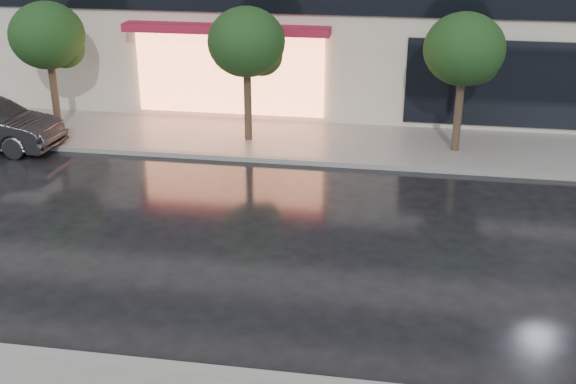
# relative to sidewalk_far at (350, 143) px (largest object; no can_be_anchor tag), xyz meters

# --- Properties ---
(ground) EXTENTS (120.00, 120.00, 0.00)m
(ground) POSITION_rel_sidewalk_far_xyz_m (0.00, -10.25, -0.06)
(ground) COLOR black
(ground) RESTS_ON ground
(sidewalk_far) EXTENTS (60.00, 3.50, 0.12)m
(sidewalk_far) POSITION_rel_sidewalk_far_xyz_m (0.00, 0.00, 0.00)
(sidewalk_far) COLOR slate
(sidewalk_far) RESTS_ON ground
(curb_near) EXTENTS (60.00, 0.25, 0.14)m
(curb_near) POSITION_rel_sidewalk_far_xyz_m (0.00, -11.25, 0.01)
(curb_near) COLOR gray
(curb_near) RESTS_ON ground
(curb_far) EXTENTS (60.00, 0.25, 0.14)m
(curb_far) POSITION_rel_sidewalk_far_xyz_m (0.00, -1.75, 0.01)
(curb_far) COLOR gray
(curb_far) RESTS_ON ground
(tree_far_west) EXTENTS (2.20, 2.20, 3.99)m
(tree_far_west) POSITION_rel_sidewalk_far_xyz_m (-8.94, -0.22, 2.86)
(tree_far_west) COLOR #33261C
(tree_far_west) RESTS_ON ground
(tree_mid_west) EXTENTS (2.20, 2.20, 3.99)m
(tree_mid_west) POSITION_rel_sidewalk_far_xyz_m (-2.94, -0.22, 2.86)
(tree_mid_west) COLOR #33261C
(tree_mid_west) RESTS_ON ground
(tree_mid_east) EXTENTS (2.20, 2.20, 3.99)m
(tree_mid_east) POSITION_rel_sidewalk_far_xyz_m (3.06, -0.22, 2.86)
(tree_mid_east) COLOR #33261C
(tree_mid_east) RESTS_ON ground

